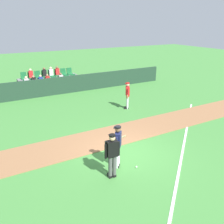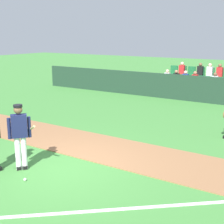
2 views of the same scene
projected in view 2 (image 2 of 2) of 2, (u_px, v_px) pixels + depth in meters
ground_plane at (64, 167)px, 8.67m from camera, size 80.00×80.00×0.00m
infield_dirt_path at (101, 147)px, 10.14m from camera, size 28.00×2.19×0.03m
foul_line_chalk at (157, 207)px, 6.69m from camera, size 9.20×7.85×0.01m
dugout_fence at (193, 89)px, 16.99m from camera, size 20.00×0.16×1.37m
stadium_bleachers at (201, 88)px, 18.22m from camera, size 5.00×2.10×1.90m
batter_navy_jersey at (20, 134)px, 8.33m from camera, size 0.75×0.68×1.76m
baseball at (25, 179)px, 7.86m from camera, size 0.07×0.07×0.07m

